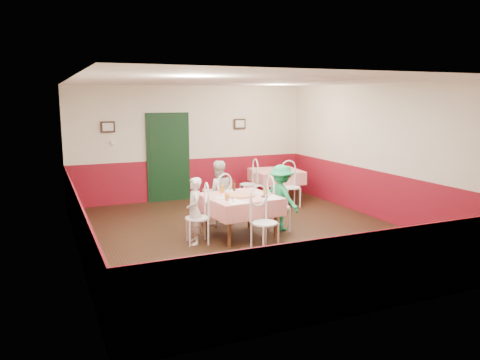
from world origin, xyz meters
name	(u,v)px	position (x,y,z in m)	size (l,w,h in m)	color
floor	(249,234)	(0.00, 0.00, 0.00)	(7.00, 7.00, 0.00)	black
ceiling	(250,81)	(0.00, 0.00, 2.80)	(7.00, 7.00, 0.00)	white
back_wall	(191,143)	(0.00, 3.50, 1.40)	(6.00, 0.10, 2.80)	beige
front_wall	(377,197)	(0.00, -3.50, 1.40)	(6.00, 0.10, 2.80)	beige
left_wall	(74,170)	(-3.00, 0.00, 1.40)	(0.10, 7.00, 2.80)	beige
right_wall	(382,152)	(3.00, 0.00, 1.40)	(0.10, 7.00, 2.80)	beige
wainscot_back	(192,179)	(0.00, 3.48, 0.50)	(6.00, 0.03, 1.00)	maroon
wainscot_front	(372,272)	(0.00, -3.48, 0.50)	(6.00, 0.03, 1.00)	maroon
wainscot_left	(79,226)	(-2.98, 0.00, 0.50)	(0.03, 7.00, 1.00)	maroon
wainscot_right	(379,195)	(2.98, 0.00, 0.50)	(0.03, 7.00, 1.00)	maroon
door	(168,158)	(-0.60, 3.45, 1.05)	(0.96, 0.06, 2.10)	black
picture_left	(108,127)	(-2.00, 3.45, 1.85)	(0.32, 0.03, 0.26)	black
picture_right	(240,124)	(1.30, 3.45, 1.85)	(0.32, 0.03, 0.26)	black
thermostat	(113,142)	(-1.90, 3.45, 1.50)	(0.10, 0.03, 0.10)	white
main_table	(240,216)	(-0.20, -0.03, 0.38)	(1.22, 1.22, 0.77)	red
second_table	(276,185)	(1.85, 2.44, 0.38)	(1.12, 1.12, 0.77)	red
chair_left	(197,218)	(-1.04, -0.12, 0.45)	(0.42, 0.42, 0.90)	white
chair_right	(279,207)	(0.65, 0.05, 0.45)	(0.42, 0.42, 0.90)	white
chair_far	(219,203)	(-0.28, 0.81, 0.45)	(0.42, 0.42, 0.90)	white
chair_near	(265,223)	(-0.11, -0.88, 0.45)	(0.42, 0.42, 0.90)	white
chair_second_a	(249,184)	(1.10, 2.44, 0.45)	(0.42, 0.42, 0.90)	white
chair_second_b	(291,188)	(1.85, 1.69, 0.45)	(0.42, 0.42, 0.90)	white
pizza	(241,195)	(-0.19, -0.06, 0.78)	(0.48, 0.48, 0.03)	#B74723
plate_left	(221,198)	(-0.59, -0.10, 0.77)	(0.25, 0.25, 0.01)	white
plate_right	(261,193)	(0.24, -0.02, 0.77)	(0.25, 0.25, 0.01)	white
plate_far	(231,191)	(-0.21, 0.37, 0.77)	(0.25, 0.25, 0.01)	white
glass_a	(227,197)	(-0.57, -0.33, 0.82)	(0.07, 0.07, 0.12)	#BF7219
glass_b	(265,192)	(0.22, -0.21, 0.83)	(0.07, 0.07, 0.14)	#BF7219
glass_c	(222,189)	(-0.38, 0.38, 0.83)	(0.08, 0.08, 0.14)	#BF7219
beer_bottle	(234,187)	(-0.15, 0.35, 0.86)	(0.05, 0.05, 0.19)	#381C0A
shaker_a	(229,200)	(-0.60, -0.47, 0.81)	(0.04, 0.04, 0.09)	silver
shaker_b	(233,200)	(-0.53, -0.50, 0.81)	(0.04, 0.04, 0.09)	silver
shaker_c	(228,200)	(-0.60, -0.45, 0.81)	(0.04, 0.04, 0.09)	#B23319
menu_left	(235,202)	(-0.48, -0.47, 0.76)	(0.30, 0.40, 0.00)	white
menu_right	(270,198)	(0.24, -0.40, 0.76)	(0.30, 0.40, 0.00)	white
wallet	(265,197)	(0.15, -0.33, 0.77)	(0.11, 0.09, 0.02)	black
diner_left	(195,211)	(-1.09, -0.12, 0.58)	(0.43, 0.28, 1.17)	gray
diner_far	(218,193)	(-0.29, 0.86, 0.65)	(0.63, 0.49, 1.30)	gray
diner_right	(281,198)	(0.70, 0.06, 0.63)	(0.81, 0.47, 1.26)	gray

